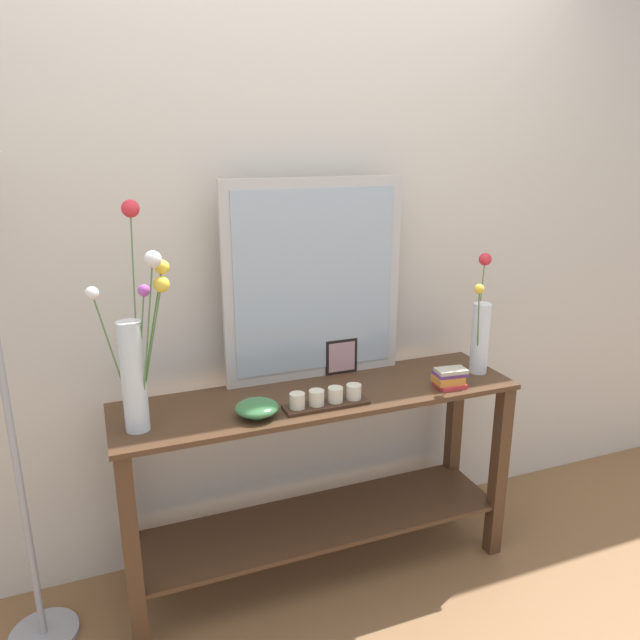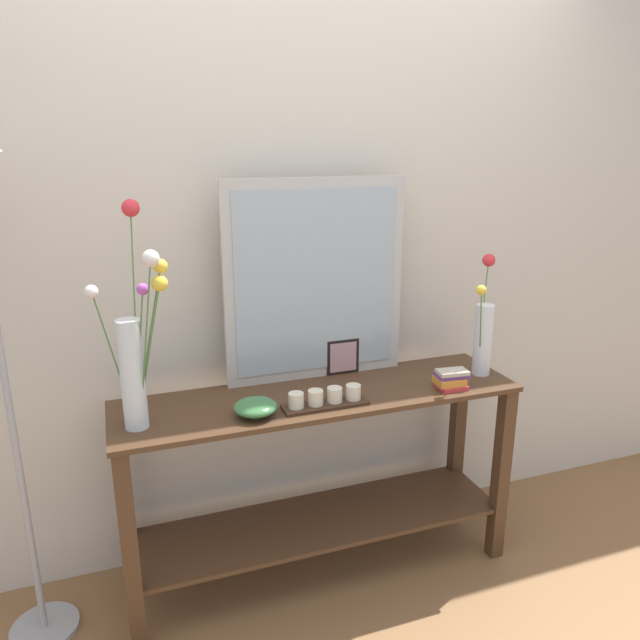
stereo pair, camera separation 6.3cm
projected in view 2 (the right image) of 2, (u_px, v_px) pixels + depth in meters
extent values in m
cube|color=brown|center=(320.00, 569.00, 2.53)|extent=(7.00, 6.00, 0.02)
cube|color=beige|center=(293.00, 237.00, 2.44)|extent=(6.40, 0.08, 2.70)
cube|color=#472D1C|center=(320.00, 396.00, 2.30)|extent=(1.56, 0.42, 0.02)
cube|color=#472D1C|center=(320.00, 521.00, 2.46)|extent=(1.50, 0.38, 0.02)
cube|color=#472D1C|center=(130.00, 554.00, 2.02)|extent=(0.06, 0.06, 0.78)
cube|color=#472D1C|center=(501.00, 475.00, 2.50)|extent=(0.06, 0.06, 0.78)
cube|color=#472D1C|center=(126.00, 499.00, 2.33)|extent=(0.06, 0.06, 0.78)
cube|color=#472D1C|center=(457.00, 439.00, 2.81)|extent=(0.06, 0.06, 0.78)
cube|color=#B7B2AD|center=(316.00, 281.00, 2.36)|extent=(0.74, 0.03, 0.80)
cube|color=#9EADB7|center=(317.00, 282.00, 2.35)|extent=(0.66, 0.00, 0.72)
cylinder|color=silver|center=(132.00, 375.00, 1.98)|extent=(0.08, 0.08, 0.38)
cylinder|color=#4C753D|center=(149.00, 355.00, 1.95)|extent=(0.10, 0.08, 0.49)
sphere|color=yellow|center=(160.00, 283.00, 1.86)|extent=(0.05, 0.05, 0.05)
cylinder|color=#4C753D|center=(148.00, 347.00, 1.94)|extent=(0.12, 0.05, 0.54)
sphere|color=yellow|center=(160.00, 266.00, 1.86)|extent=(0.05, 0.05, 0.05)
cylinder|color=#4C753D|center=(139.00, 358.00, 1.95)|extent=(0.06, 0.02, 0.46)
sphere|color=#B24CB7|center=(143.00, 289.00, 1.89)|extent=(0.04, 0.04, 0.04)
cylinder|color=#4C753D|center=(135.00, 317.00, 1.99)|extent=(0.04, 0.11, 0.70)
sphere|color=red|center=(131.00, 208.00, 1.94)|extent=(0.06, 0.06, 0.06)
cylinder|color=#4C753D|center=(114.00, 359.00, 1.95)|extent=(0.10, 0.01, 0.46)
sphere|color=silver|center=(91.00, 292.00, 1.87)|extent=(0.04, 0.04, 0.04)
cylinder|color=#4C753D|center=(146.00, 345.00, 1.92)|extent=(0.07, 0.09, 0.57)
sphere|color=silver|center=(151.00, 258.00, 1.81)|extent=(0.05, 0.05, 0.05)
cylinder|color=silver|center=(483.00, 340.00, 2.45)|extent=(0.07, 0.07, 0.30)
cylinder|color=#4C753D|center=(480.00, 331.00, 2.39)|extent=(0.08, 0.09, 0.37)
sphere|color=yellow|center=(481.00, 290.00, 2.29)|extent=(0.04, 0.04, 0.04)
cylinder|color=#4C753D|center=(482.00, 315.00, 2.48)|extent=(0.08, 0.09, 0.44)
sphere|color=red|center=(489.00, 260.00, 2.47)|extent=(0.05, 0.05, 0.05)
cube|color=#382316|center=(325.00, 405.00, 2.19)|extent=(0.32, 0.09, 0.01)
cylinder|color=beige|center=(296.00, 400.00, 2.14)|extent=(0.06, 0.06, 0.05)
cylinder|color=beige|center=(316.00, 398.00, 2.17)|extent=(0.06, 0.06, 0.05)
cylinder|color=beige|center=(335.00, 395.00, 2.19)|extent=(0.06, 0.06, 0.05)
cylinder|color=beige|center=(353.00, 392.00, 2.22)|extent=(0.06, 0.06, 0.05)
cube|color=black|center=(343.00, 357.00, 2.48)|extent=(0.14, 0.01, 0.15)
cube|color=#B3858A|center=(343.00, 357.00, 2.47)|extent=(0.12, 0.00, 0.12)
cylinder|color=#38703D|center=(256.00, 414.00, 2.11)|extent=(0.06, 0.06, 0.01)
ellipsoid|color=#38703D|center=(255.00, 407.00, 2.11)|extent=(0.15, 0.15, 0.05)
cube|color=#C63338|center=(451.00, 387.00, 2.34)|extent=(0.11, 0.08, 0.02)
cube|color=orange|center=(449.00, 381.00, 2.34)|extent=(0.11, 0.09, 0.03)
cube|color=#663884|center=(452.00, 375.00, 2.34)|extent=(0.13, 0.08, 0.02)
cube|color=#B2A893|center=(452.00, 372.00, 2.33)|extent=(0.13, 0.08, 0.01)
cylinder|color=#9E9EA3|center=(45.00, 627.00, 2.20)|extent=(0.24, 0.24, 0.02)
cylinder|color=#9E9EA3|center=(11.00, 417.00, 1.96)|extent=(0.02, 0.02, 1.68)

